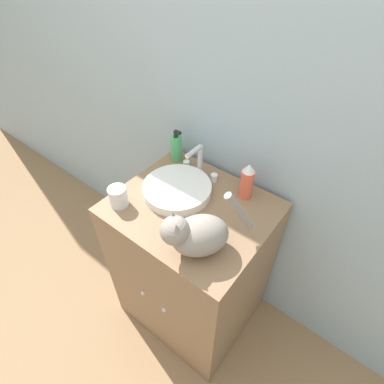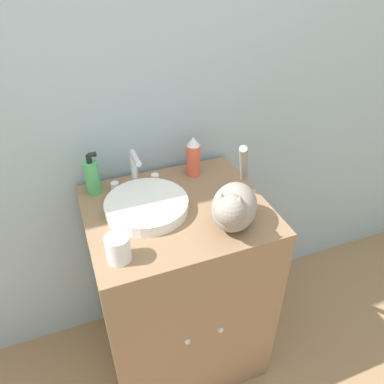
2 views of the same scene
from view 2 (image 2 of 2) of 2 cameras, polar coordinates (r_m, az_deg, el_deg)
The scene contains 8 objects.
wall_back at distance 1.46m, azimuth -7.15°, elevation 17.18°, with size 6.00×0.05×2.50m.
vanity_cabinet at distance 1.66m, azimuth -2.01°, elevation -14.31°, with size 0.66×0.57×0.86m.
sink_basin at distance 1.35m, azimuth -6.93°, elevation -2.06°, with size 0.30×0.30×0.04m.
faucet at distance 1.45m, azimuth -8.71°, elevation 3.08°, with size 0.19×0.11×0.17m.
cat at distance 1.24m, azimuth 6.38°, elevation -2.10°, with size 0.26×0.31×0.25m.
soap_bottle at distance 1.46m, azimuth -14.97°, elevation 2.28°, with size 0.06×0.06×0.17m.
spray_bottle at distance 1.51m, azimuth 0.18°, elevation 5.39°, with size 0.06×0.06×0.17m.
cup at distance 1.16m, azimuth -11.18°, elevation -8.43°, with size 0.08×0.08×0.09m.
Camera 2 is at (-0.33, -0.74, 1.70)m, focal length 35.00 mm.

